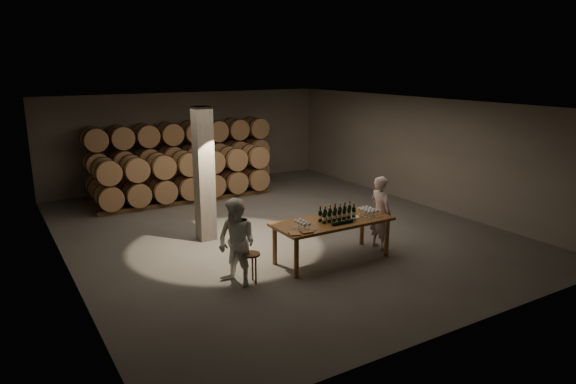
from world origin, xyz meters
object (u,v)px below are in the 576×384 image
bottle_cluster (337,214)px  person_man (380,213)px  tasting_table (332,225)px  person_woman (237,243)px  plate (353,217)px  notebook_near (307,232)px  stool (251,259)px

bottle_cluster → person_man: size_ratio=0.51×
tasting_table → person_woman: 2.31m
plate → notebook_near: bearing=-166.4°
bottle_cluster → notebook_near: (-1.03, -0.38, -0.11)m
notebook_near → person_man: (2.29, 0.43, -0.06)m
plate → stool: 2.59m
tasting_table → person_man: 1.37m
person_woman → tasting_table: bearing=69.4°
tasting_table → bottle_cluster: size_ratio=3.01×
bottle_cluster → person_woman: bearing=-178.2°
bottle_cluster → person_man: bearing=2.3°
stool → person_man: (3.41, 0.18, 0.36)m
tasting_table → person_woman: person_woman is taller
bottle_cluster → notebook_near: size_ratio=3.71×
plate → person_man: person_man is taller
notebook_near → stool: 1.22m
bottle_cluster → stool: 2.21m
tasting_table → plate: 0.53m
stool → person_man: size_ratio=0.35×
bottle_cluster → stool: bottle_cluster is taller
tasting_table → plate: plate is taller
tasting_table → stool: 2.06m
person_woman → person_man: bearing=69.1°
notebook_near → bottle_cluster: bearing=29.8°
tasting_table → notebook_near: size_ratio=11.16×
tasting_table → person_man: size_ratio=1.53×
plate → person_man: (0.85, 0.08, -0.06)m
plate → stool: size_ratio=0.47×
plate → notebook_near: size_ratio=1.22×
person_woman → stool: bearing=56.8°
person_man → stool: bearing=92.2°
bottle_cluster → notebook_near: 1.10m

